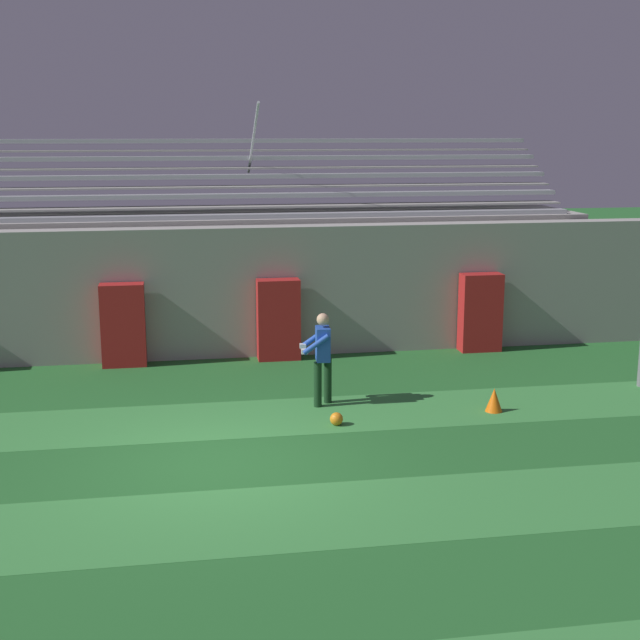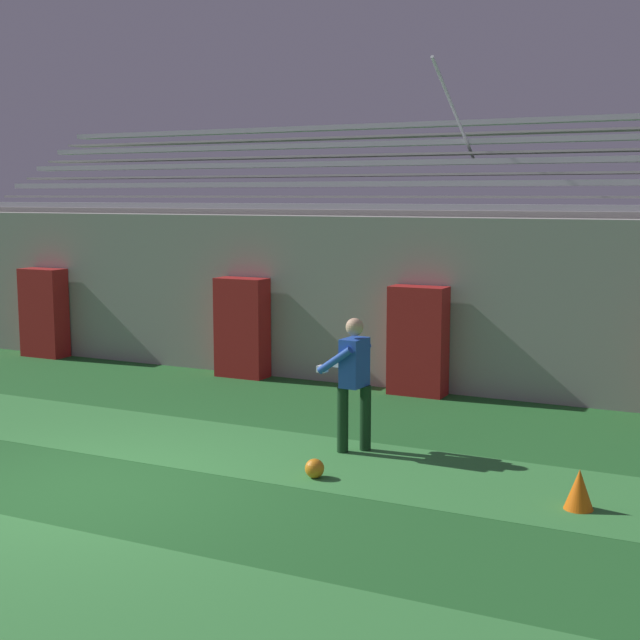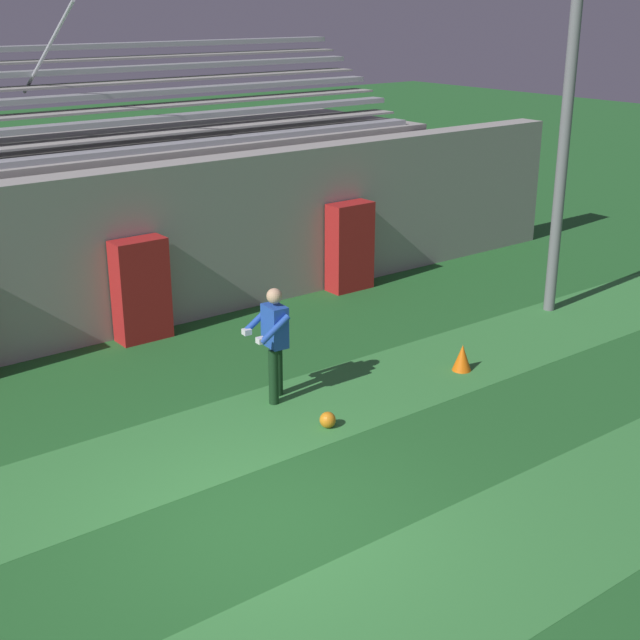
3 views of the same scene
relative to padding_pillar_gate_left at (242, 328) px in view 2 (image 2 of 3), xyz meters
name	(u,v)px [view 2 (image 2 of 3)]	position (x,y,z in m)	size (l,w,h in m)	color
ground_plane	(88,490)	(1.62, -5.95, -0.87)	(80.00, 80.00, 0.00)	#236028
turf_stripe_far	(195,443)	(1.62, -3.90, -0.86)	(28.00, 2.01, 0.01)	#38843D
back_wall	(340,299)	(1.62, 0.55, 0.53)	(24.00, 0.60, 2.80)	#999691
padding_pillar_gate_left	(242,328)	(0.00, 0.00, 0.00)	(0.90, 0.44, 1.73)	#B21E1E
padding_pillar_gate_right	(418,341)	(3.24, 0.00, 0.00)	(0.90, 0.44, 1.73)	#B21E1E
padding_pillar_far_left	(44,313)	(-4.52, 0.00, 0.00)	(0.90, 0.44, 1.73)	#B21E1E
bleacher_stand	(390,281)	(1.62, 2.89, 0.64)	(18.00, 4.05, 5.43)	#999691
goalkeeper	(353,376)	(3.59, -3.35, 0.09)	(0.60, 0.61, 1.67)	#143319
soccer_ball	(315,468)	(3.64, -4.51, -0.76)	(0.22, 0.22, 0.22)	orange
traffic_cone	(579,489)	(6.49, -4.25, -0.66)	(0.30, 0.30, 0.42)	orange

